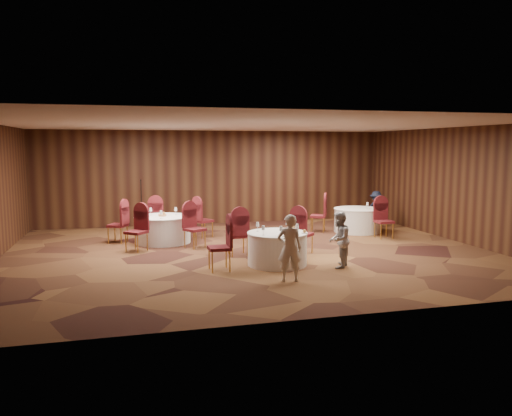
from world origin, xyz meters
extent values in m
plane|color=black|center=(0.00, 0.00, 0.00)|extent=(12.00, 12.00, 0.00)
plane|color=silver|center=(0.00, 0.00, 3.20)|extent=(12.00, 12.00, 0.00)
plane|color=black|center=(0.00, 5.00, 1.60)|extent=(12.00, 0.00, 12.00)
plane|color=black|center=(0.00, -5.00, 1.60)|extent=(12.00, 0.00, 12.00)
plane|color=black|center=(6.00, 0.00, 1.60)|extent=(0.00, 10.00, 10.00)
cylinder|color=silver|center=(0.27, -1.44, 0.36)|extent=(1.33, 1.33, 0.72)
cylinder|color=silver|center=(0.27, -1.44, 0.72)|extent=(1.36, 1.36, 0.03)
cylinder|color=silver|center=(-2.05, 1.89, 0.36)|extent=(1.53, 1.53, 0.72)
cylinder|color=silver|center=(-2.05, 1.89, 0.72)|extent=(1.56, 1.56, 0.03)
cylinder|color=silver|center=(3.99, 2.14, 0.36)|extent=(1.45, 1.45, 0.72)
cylinder|color=silver|center=(3.99, 2.14, 0.72)|extent=(1.48, 1.48, 0.03)
cylinder|color=silver|center=(-0.13, -1.70, 0.74)|extent=(0.06, 0.06, 0.01)
cylinder|color=silver|center=(-0.13, -1.70, 0.80)|extent=(0.01, 0.01, 0.11)
cone|color=silver|center=(-0.13, -1.70, 0.91)|extent=(0.08, 0.08, 0.10)
cylinder|color=silver|center=(0.21, -1.90, 0.74)|extent=(0.06, 0.06, 0.01)
cylinder|color=silver|center=(0.21, -1.90, 0.80)|extent=(0.01, 0.01, 0.11)
cone|color=silver|center=(0.21, -1.90, 0.91)|extent=(0.08, 0.08, 0.10)
cylinder|color=silver|center=(0.66, -1.67, 0.74)|extent=(0.06, 0.06, 0.01)
cylinder|color=silver|center=(0.66, -1.67, 0.80)|extent=(0.01, 0.01, 0.11)
cone|color=silver|center=(0.66, -1.67, 0.91)|extent=(0.08, 0.08, 0.10)
cylinder|color=silver|center=(-0.13, -1.20, 0.74)|extent=(0.06, 0.06, 0.01)
cylinder|color=silver|center=(-0.13, -1.20, 0.80)|extent=(0.01, 0.01, 0.11)
cone|color=silver|center=(-0.13, -1.20, 0.91)|extent=(0.08, 0.08, 0.10)
cylinder|color=silver|center=(0.61, -1.13, 0.74)|extent=(0.06, 0.06, 0.01)
cylinder|color=silver|center=(0.61, -1.13, 0.80)|extent=(0.01, 0.01, 0.11)
cone|color=silver|center=(0.61, -1.13, 0.91)|extent=(0.08, 0.08, 0.10)
cylinder|color=white|center=(0.30, -1.98, 0.75)|extent=(0.15, 0.15, 0.01)
sphere|color=#9E6B33|center=(0.30, -1.98, 0.79)|extent=(0.08, 0.08, 0.08)
cylinder|color=white|center=(0.83, -1.68, 0.75)|extent=(0.15, 0.15, 0.01)
sphere|color=#9E6B33|center=(0.83, -1.68, 0.79)|extent=(0.08, 0.08, 0.08)
cylinder|color=white|center=(0.79, -1.06, 0.75)|extent=(0.15, 0.15, 0.01)
sphere|color=#9E6B33|center=(0.79, -1.06, 0.79)|extent=(0.08, 0.08, 0.08)
cylinder|color=silver|center=(-1.66, 2.06, 0.74)|extent=(0.06, 0.06, 0.01)
cylinder|color=silver|center=(-1.66, 2.06, 0.80)|extent=(0.01, 0.01, 0.11)
cone|color=silver|center=(-1.66, 2.06, 0.91)|extent=(0.08, 0.08, 0.10)
cylinder|color=silver|center=(-2.35, 2.16, 0.74)|extent=(0.06, 0.06, 0.01)
cylinder|color=silver|center=(-2.35, 2.16, 0.80)|extent=(0.01, 0.01, 0.11)
cone|color=silver|center=(-2.35, 2.16, 0.91)|extent=(0.08, 0.08, 0.10)
cylinder|color=silver|center=(-2.11, 1.44, 0.74)|extent=(0.06, 0.06, 0.01)
cylinder|color=silver|center=(-2.11, 1.44, 0.80)|extent=(0.01, 0.01, 0.11)
cone|color=silver|center=(-2.11, 1.44, 0.91)|extent=(0.08, 0.08, 0.10)
cylinder|color=#9B6B3E|center=(-2.05, 1.89, 0.77)|extent=(0.22, 0.22, 0.06)
sphere|color=#9E6B33|center=(-2.08, 1.91, 0.83)|extent=(0.07, 0.07, 0.07)
sphere|color=#9E6B33|center=(-2.01, 1.87, 0.83)|extent=(0.07, 0.07, 0.07)
cylinder|color=silver|center=(4.19, 1.88, 0.74)|extent=(0.06, 0.06, 0.01)
cylinder|color=silver|center=(4.19, 1.88, 0.80)|extent=(0.01, 0.01, 0.11)
cone|color=silver|center=(4.19, 1.88, 0.91)|extent=(0.08, 0.08, 0.10)
cylinder|color=black|center=(-2.54, 4.20, 0.01)|extent=(0.24, 0.24, 0.02)
cylinder|color=black|center=(-2.54, 4.20, 0.82)|extent=(0.02, 0.02, 1.60)
cylinder|color=black|center=(-2.54, 4.25, 1.59)|extent=(0.04, 0.12, 0.04)
imported|color=silver|center=(0.09, -2.84, 0.67)|extent=(0.55, 0.42, 1.34)
imported|color=#A4A4A9|center=(1.51, -2.03, 0.62)|extent=(0.74, 0.77, 1.25)
imported|color=black|center=(4.99, 2.83, 0.60)|extent=(0.85, 0.88, 1.20)
camera|label=1|loc=(-2.97, -12.01, 2.66)|focal=35.00mm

